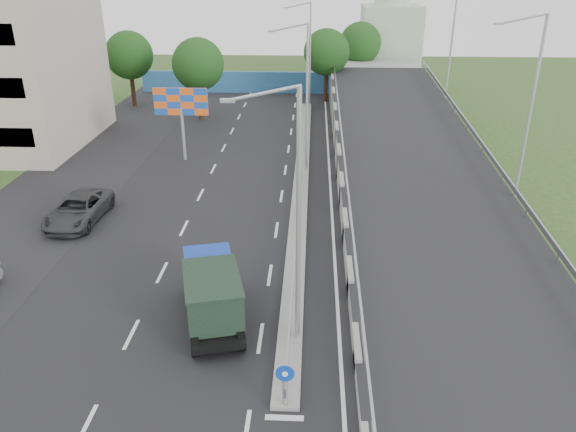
# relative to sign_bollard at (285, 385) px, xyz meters

# --- Properties ---
(road_surface) EXTENTS (26.00, 90.00, 0.04)m
(road_surface) POSITION_rel_sign_bollard_xyz_m (-3.00, 17.83, -1.03)
(road_surface) COLOR black
(road_surface) RESTS_ON ground
(parking_strip) EXTENTS (8.00, 90.00, 0.05)m
(parking_strip) POSITION_rel_sign_bollard_xyz_m (-16.00, 17.83, -1.03)
(parking_strip) COLOR black
(parking_strip) RESTS_ON ground
(median) EXTENTS (1.00, 44.00, 0.20)m
(median) POSITION_rel_sign_bollard_xyz_m (0.00, 21.83, -0.93)
(median) COLOR gray
(median) RESTS_ON ground
(overpass_ramp) EXTENTS (10.00, 50.00, 3.50)m
(overpass_ramp) POSITION_rel_sign_bollard_xyz_m (7.50, 21.83, 0.72)
(overpass_ramp) COLOR gray
(overpass_ramp) RESTS_ON ground
(median_guardrail) EXTENTS (0.09, 44.00, 0.71)m
(median_guardrail) POSITION_rel_sign_bollard_xyz_m (0.00, 21.83, -0.28)
(median_guardrail) COLOR gray
(median_guardrail) RESTS_ON median
(sign_bollard) EXTENTS (0.64, 0.23, 1.67)m
(sign_bollard) POSITION_rel_sign_bollard_xyz_m (0.00, 0.00, 0.00)
(sign_bollard) COLOR black
(sign_bollard) RESTS_ON median
(lamp_post_near) EXTENTS (2.74, 0.18, 10.08)m
(lamp_post_near) POSITION_rel_sign_bollard_xyz_m (0.11, 3.83, 4.77)
(lamp_post_near) COLOR #B2B5B7
(lamp_post_near) RESTS_ON median
(lamp_post_mid) EXTENTS (2.74, 0.18, 10.08)m
(lamp_post_mid) POSITION_rel_sign_bollard_xyz_m (0.11, 23.83, 4.77)
(lamp_post_mid) COLOR #B2B5B7
(lamp_post_mid) RESTS_ON median
(lamp_post_far) EXTENTS (2.74, 0.18, 10.08)m
(lamp_post_far) POSITION_rel_sign_bollard_xyz_m (0.11, 43.83, 4.77)
(lamp_post_far) COLOR #B2B5B7
(lamp_post_far) RESTS_ON median
(blue_wall) EXTENTS (30.00, 0.50, 2.40)m
(blue_wall) POSITION_rel_sign_bollard_xyz_m (-4.00, 49.83, 0.17)
(blue_wall) COLOR #246187
(blue_wall) RESTS_ON ground
(church) EXTENTS (7.00, 7.00, 13.80)m
(church) POSITION_rel_sign_bollard_xyz_m (10.00, 57.83, 4.28)
(church) COLOR #B2CCAD
(church) RESTS_ON ground
(billboard) EXTENTS (4.00, 0.24, 5.50)m
(billboard) POSITION_rel_sign_bollard_xyz_m (-9.00, 25.83, 3.15)
(billboard) COLOR #B2B5B7
(billboard) RESTS_ON ground
(tree_left_mid) EXTENTS (4.80, 4.80, 7.60)m
(tree_left_mid) POSITION_rel_sign_bollard_xyz_m (-10.00, 37.83, 4.14)
(tree_left_mid) COLOR black
(tree_left_mid) RESTS_ON ground
(tree_median_far) EXTENTS (4.80, 4.80, 7.60)m
(tree_median_far) POSITION_rel_sign_bollard_xyz_m (2.00, 45.83, 4.14)
(tree_median_far) COLOR black
(tree_median_far) RESTS_ON ground
(tree_left_far) EXTENTS (4.80, 4.80, 7.60)m
(tree_left_far) POSITION_rel_sign_bollard_xyz_m (-18.00, 42.83, 4.14)
(tree_left_far) COLOR black
(tree_left_far) RESTS_ON ground
(tree_ramp_far) EXTENTS (4.80, 4.80, 7.60)m
(tree_ramp_far) POSITION_rel_sign_bollard_xyz_m (6.00, 52.83, 4.14)
(tree_ramp_far) COLOR black
(tree_ramp_far) RESTS_ON ground
(dump_truck) EXTENTS (3.41, 6.02, 2.50)m
(dump_truck) POSITION_rel_sign_bollard_xyz_m (-3.32, 5.08, 0.35)
(dump_truck) COLOR black
(dump_truck) RESTS_ON ground
(parked_car_c) EXTENTS (2.76, 5.61, 1.53)m
(parked_car_c) POSITION_rel_sign_bollard_xyz_m (-12.78, 14.51, -0.27)
(parked_car_c) COLOR #303235
(parked_car_c) RESTS_ON ground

